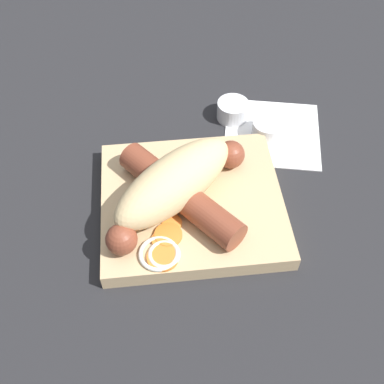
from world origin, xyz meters
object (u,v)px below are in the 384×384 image
condiment_cup_near (268,130)px  condiment_cup_far (233,111)px  bread_roll (175,185)px  food_tray (192,203)px  sausage (180,194)px

condiment_cup_near → condiment_cup_far: 0.06m
bread_roll → condiment_cup_near: bread_roll is taller
food_tray → sausage: size_ratio=1.26×
bread_roll → sausage: 0.01m
bread_roll → food_tray: bearing=10.8°
sausage → condiment_cup_far: 0.18m
food_tray → bread_roll: bearing=-169.2°
sausage → condiment_cup_near: bearing=42.5°
condiment_cup_far → sausage: bearing=-118.7°
food_tray → bread_roll: bread_roll is taller
food_tray → bread_roll: size_ratio=1.25×
bread_roll → condiment_cup_far: bearing=59.3°
sausage → condiment_cup_far: (0.09, 0.16, -0.03)m
food_tray → sausage: bearing=-154.1°
condiment_cup_near → condiment_cup_far: bearing=134.1°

